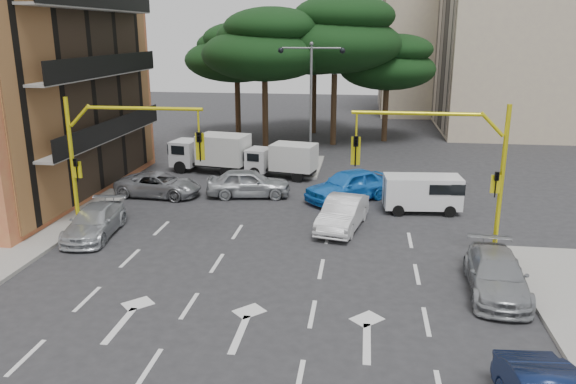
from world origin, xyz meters
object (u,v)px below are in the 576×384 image
(car_white_hatch, at_px, (343,213))
(car_silver_cross_a, at_px, (159,185))
(car_silver_wagon, at_px, (95,222))
(street_lamp_center, at_px, (311,83))
(signal_mast_left, at_px, (112,150))
(car_silver_cross_b, at_px, (249,183))
(car_blue_compact, at_px, (349,185))
(car_silver_parked, at_px, (496,274))
(signal_mast_right, at_px, (454,160))
(van_white, at_px, (422,194))
(box_truck_a, at_px, (211,153))
(box_truck_b, at_px, (282,160))

(car_white_hatch, bearing_deg, car_silver_cross_a, 170.84)
(car_silver_wagon, bearing_deg, car_silver_cross_a, 78.93)
(street_lamp_center, bearing_deg, signal_mast_left, -115.91)
(car_silver_cross_b, bearing_deg, car_blue_compact, -98.58)
(car_silver_cross_a, relative_size, car_silver_cross_b, 1.02)
(car_silver_cross_a, bearing_deg, car_silver_parked, -117.42)
(signal_mast_right, distance_m, car_blue_compact, 8.68)
(van_white, distance_m, box_truck_a, 13.94)
(car_silver_cross_a, distance_m, box_truck_b, 7.71)
(car_white_hatch, bearing_deg, car_silver_wagon, -155.45)
(van_white, bearing_deg, car_silver_wagon, -74.35)
(street_lamp_center, xyz_separation_m, box_truck_b, (-1.46, -2.69, -4.38))
(car_silver_parked, bearing_deg, car_blue_compact, 121.27)
(car_white_hatch, distance_m, car_silver_parked, 7.90)
(car_white_hatch, xyz_separation_m, box_truck_b, (-4.04, 8.71, 0.34))
(car_white_hatch, distance_m, car_silver_cross_a, 10.70)
(signal_mast_right, relative_size, signal_mast_left, 1.00)
(street_lamp_center, height_order, car_silver_wagon, street_lamp_center)
(box_truck_b, bearing_deg, box_truck_a, 93.42)
(car_blue_compact, distance_m, car_silver_cross_a, 10.13)
(signal_mast_right, bearing_deg, car_silver_wagon, 179.16)
(car_silver_cross_a, bearing_deg, car_white_hatch, -106.54)
(street_lamp_center, bearing_deg, van_white, -53.21)
(signal_mast_left, relative_size, car_silver_wagon, 1.37)
(car_silver_cross_b, relative_size, box_truck_a, 0.90)
(signal_mast_right, height_order, box_truck_a, signal_mast_right)
(car_silver_parked, bearing_deg, signal_mast_right, 114.57)
(signal_mast_right, xyz_separation_m, car_silver_cross_b, (-9.42, 7.01, -3.13))
(car_blue_compact, distance_m, car_silver_cross_b, 5.32)
(signal_mast_left, height_order, car_white_hatch, signal_mast_left)
(box_truck_a, bearing_deg, signal_mast_left, -173.55)
(street_lamp_center, bearing_deg, car_silver_parked, -64.98)
(car_silver_wagon, distance_m, car_silver_cross_b, 8.66)
(car_silver_cross_a, xyz_separation_m, van_white, (13.71, -0.86, 0.29))
(car_blue_compact, bearing_deg, car_silver_wagon, -98.40)
(signal_mast_right, bearing_deg, box_truck_b, 126.14)
(van_white, bearing_deg, street_lamp_center, -148.13)
(box_truck_a, bearing_deg, car_silver_wagon, -179.29)
(box_truck_a, xyz_separation_m, box_truck_b, (4.60, -0.69, -0.16))
(street_lamp_center, relative_size, car_silver_cross_a, 1.71)
(car_white_hatch, relative_size, car_silver_parked, 0.95)
(street_lamp_center, relative_size, box_truck_a, 1.58)
(car_silver_wagon, relative_size, van_white, 1.19)
(car_silver_cross_a, bearing_deg, street_lamp_center, -39.96)
(car_silver_cross_b, distance_m, car_silver_parked, 14.69)
(signal_mast_left, relative_size, box_truck_b, 1.41)
(signal_mast_left, relative_size, car_silver_cross_b, 1.35)
(signal_mast_left, xyz_separation_m, car_silver_cross_b, (4.19, 7.01, -3.13))
(box_truck_a, bearing_deg, car_blue_compact, -109.72)
(car_white_hatch, height_order, car_silver_cross_b, car_silver_cross_b)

